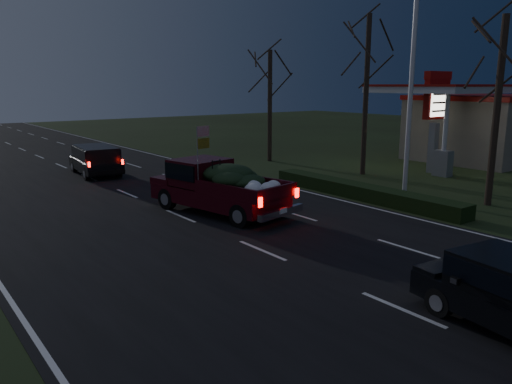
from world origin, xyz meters
TOP-DOWN VIEW (x-y plane):
  - ground at (0.00, 0.00)m, footprint 120.00×120.00m
  - road_asphalt at (0.00, 0.00)m, footprint 14.00×120.00m
  - hedge_row at (7.80, 3.00)m, footprint 1.00×10.00m
  - light_pole at (9.50, 2.00)m, footprint 0.50×0.90m
  - gas_price_pylon at (16.00, 4.99)m, footprint 2.00×0.41m
  - gas_station_building at (24.00, 6.00)m, footprint 10.00×7.00m
  - gas_canopy at (18.00, 6.00)m, footprint 7.10×6.10m
  - bare_tree_near at (11.00, -1.00)m, footprint 3.60×3.60m
  - bare_tree_mid at (12.50, 7.00)m, footprint 3.60×3.60m
  - bare_tree_far at (11.50, 14.00)m, footprint 3.60×3.60m
  - pickup_truck at (1.48, 4.65)m, footprint 3.25×6.06m
  - lead_suv at (0.62, 15.60)m, footprint 2.32×4.68m

SIDE VIEW (x-z plane):
  - ground at x=0.00m, z-range 0.00..0.00m
  - road_asphalt at x=0.00m, z-range 0.00..0.02m
  - hedge_row at x=7.80m, z-range 0.00..0.60m
  - lead_suv at x=0.62m, z-range 0.33..1.63m
  - pickup_truck at x=1.48m, z-range -0.38..2.64m
  - gas_station_building at x=24.00m, z-range 0.00..4.00m
  - gas_price_pylon at x=16.00m, z-range 0.98..6.56m
  - gas_canopy at x=18.00m, z-range 1.91..6.79m
  - bare_tree_far at x=11.50m, z-range 1.73..8.73m
  - light_pole at x=9.50m, z-range 0.90..10.06m
  - bare_tree_near at x=11.00m, z-range 1.85..9.35m
  - bare_tree_mid at x=12.50m, z-range 2.10..10.60m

